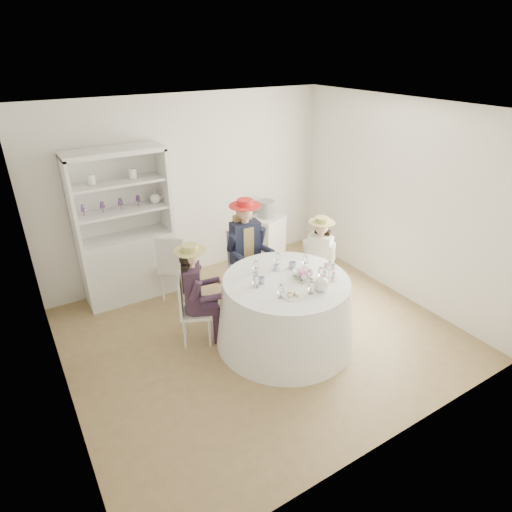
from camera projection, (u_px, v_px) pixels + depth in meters
ground at (260, 333)px, 5.41m from camera, size 4.50×4.50×0.00m
ceiling at (261, 110)px, 4.20m from camera, size 4.50×4.50×0.00m
wall_back at (189, 189)px, 6.33m from camera, size 4.50×0.00×4.50m
wall_front at (399, 325)px, 3.28m from camera, size 4.50×0.00×4.50m
wall_left at (44, 290)px, 3.76m from camera, size 0.00×4.50×4.50m
wall_right at (399, 201)px, 5.86m from camera, size 0.00×4.50×4.50m
tea_table at (285, 310)px, 5.12m from camera, size 1.68×1.68×0.85m
hutch at (127, 248)px, 5.92m from camera, size 1.41×0.87×2.12m
side_table at (266, 238)px, 7.14m from camera, size 0.61×0.61×0.75m
hatbox at (266, 209)px, 6.91m from camera, size 0.31×0.31×0.27m
guest_left at (195, 289)px, 4.97m from camera, size 0.55×0.50×1.30m
guest_mid at (246, 245)px, 5.78m from camera, size 0.54×0.56×1.48m
guest_right at (319, 255)px, 5.83m from camera, size 0.53×0.49×1.24m
spare_chair at (174, 265)px, 5.95m from camera, size 0.56×0.56×0.98m
teacup_a at (261, 281)px, 4.84m from camera, size 0.11×0.11×0.07m
teacup_b at (276, 267)px, 5.12m from camera, size 0.08×0.08×0.07m
teacup_c at (293, 265)px, 5.16m from camera, size 0.11×0.11×0.07m
flower_bowl at (303, 273)px, 5.00m from camera, size 0.26×0.26×0.05m
flower_arrangement at (304, 273)px, 4.89m from camera, size 0.17×0.17×0.06m
table_teapot at (321, 284)px, 4.69m from camera, size 0.23×0.16×0.17m
sandwich_plate at (293, 295)px, 4.60m from camera, size 0.24×0.24×0.05m
cupcake_stand at (329, 272)px, 4.93m from camera, size 0.22×0.22×0.20m
stemware_set at (287, 274)px, 4.89m from camera, size 0.83×0.84×0.15m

